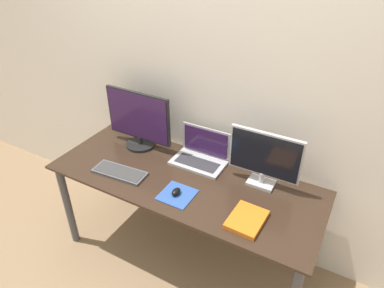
# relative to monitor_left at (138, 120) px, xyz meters

# --- Properties ---
(wall_back) EXTENTS (7.00, 0.05, 2.50)m
(wall_back) POSITION_rel_monitor_left_xyz_m (0.49, 0.22, 0.28)
(wall_back) COLOR silver
(wall_back) RESTS_ON ground_plane
(desk) EXTENTS (1.83, 0.71, 0.75)m
(desk) POSITION_rel_monitor_left_xyz_m (0.49, -0.20, -0.33)
(desk) COLOR #332319
(desk) RESTS_ON ground_plane
(monitor_left) EXTENTS (0.53, 0.22, 0.44)m
(monitor_left) POSITION_rel_monitor_left_xyz_m (0.00, 0.00, 0.00)
(monitor_left) COLOR black
(monitor_left) RESTS_ON desk
(monitor_right) EXTENTS (0.46, 0.12, 0.38)m
(monitor_right) POSITION_rel_monitor_left_xyz_m (0.96, 0.00, -0.01)
(monitor_right) COLOR #B2B2B7
(monitor_right) RESTS_ON desk
(laptop) EXTENTS (0.37, 0.23, 0.23)m
(laptop) POSITION_rel_monitor_left_xyz_m (0.50, 0.04, -0.16)
(laptop) COLOR #ADADB2
(laptop) RESTS_ON desk
(keyboard) EXTENTS (0.38, 0.17, 0.02)m
(keyboard) POSITION_rel_monitor_left_xyz_m (0.09, -0.36, -0.21)
(keyboard) COLOR #4C4C51
(keyboard) RESTS_ON desk
(mousepad) EXTENTS (0.20, 0.21, 0.00)m
(mousepad) POSITION_rel_monitor_left_xyz_m (0.54, -0.36, -0.21)
(mousepad) COLOR #2D519E
(mousepad) RESTS_ON desk
(mouse) EXTENTS (0.05, 0.07, 0.04)m
(mouse) POSITION_rel_monitor_left_xyz_m (0.54, -0.36, -0.19)
(mouse) COLOR black
(mouse) RESTS_ON mousepad
(book) EXTENTS (0.19, 0.25, 0.03)m
(book) POSITION_rel_monitor_left_xyz_m (1.00, -0.36, -0.20)
(book) COLOR orange
(book) RESTS_ON desk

